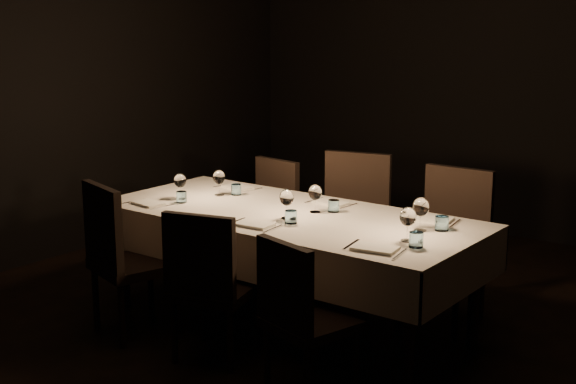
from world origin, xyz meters
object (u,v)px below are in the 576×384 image
Objects in this scene: chair_near_right at (299,310)px; chair_far_center at (351,219)px; chair_far_right at (449,238)px; chair_far_left at (268,212)px; chair_near_left at (122,253)px; dining_table at (288,224)px; chair_near_center at (208,279)px.

chair_far_center is at bearing -51.75° from chair_near_right.
chair_far_right reaches higher than chair_near_right.
chair_far_left is (-1.43, 1.53, 0.02)m from chair_near_right.
chair_near_left reaches higher than chair_far_left.
dining_table is 1.08m from chair_far_left.
chair_far_right is (0.79, 1.52, 0.04)m from chair_near_center.
chair_far_left is at bearing -179.27° from chair_far_right.
chair_far_center is (0.76, 0.01, 0.06)m from chair_far_left.
chair_near_right is at bearing 161.62° from chair_near_center.
chair_near_left is at bearing -134.00° from dining_table.
chair_near_left reaches higher than chair_near_right.
chair_far_center is 1.02× the size of chair_far_right.
chair_near_center reaches higher than chair_far_left.
dining_table is 2.49× the size of chair_far_right.
chair_far_right is at bearing 45.21° from dining_table.
chair_near_left is at bearing 14.19° from chair_near_right.
chair_near_center is 0.89× the size of chair_far_center.
dining_table is 0.77m from chair_near_center.
chair_near_center is (-0.02, -0.75, -0.18)m from dining_table.
chair_far_left is (-0.76, 0.75, -0.18)m from dining_table.
chair_far_center is at bearing -99.27° from chair_near_left.
chair_far_center reaches higher than dining_table.
chair_near_left is (-0.74, -0.76, -0.14)m from dining_table.
chair_far_right reaches higher than dining_table.
chair_far_center reaches higher than chair_near_left.
chair_far_right is (0.77, 0.77, -0.13)m from dining_table.
chair_near_center is 1.05× the size of chair_near_right.
chair_near_right is 0.96× the size of chair_far_left.
chair_near_left is 0.98× the size of chair_far_right.
chair_far_center reaches higher than chair_near_center.
chair_near_left is at bearing -81.93° from chair_far_left.
chair_far_right reaches higher than chair_near_left.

